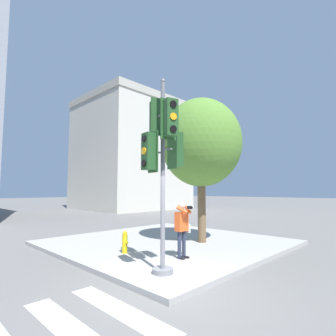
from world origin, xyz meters
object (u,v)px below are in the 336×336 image
at_px(person_photographer, 182,225).
at_px(traffic_signal_pole, 163,150).
at_px(fire_hydrant, 125,242).
at_px(street_tree, 201,143).

bearing_deg(person_photographer, traffic_signal_pole, -156.75).
height_order(traffic_signal_pole, fire_hydrant, traffic_signal_pole).
height_order(person_photographer, street_tree, street_tree).
distance_m(street_tree, fire_hydrant, 4.82).
distance_m(traffic_signal_pole, fire_hydrant, 3.61).
bearing_deg(person_photographer, fire_hydrant, 115.48).
bearing_deg(fire_hydrant, person_photographer, -64.52).
bearing_deg(street_tree, traffic_signal_pole, -156.32).
distance_m(person_photographer, street_tree, 3.89).
xyz_separation_m(person_photographer, street_tree, (2.35, 1.04, 2.93)).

